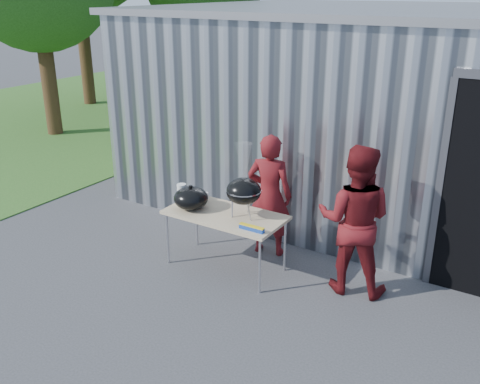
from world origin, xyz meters
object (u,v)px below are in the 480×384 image
Objects in this scene: person_cook at (269,195)px; person_bystander at (354,220)px; kettle_grill at (244,185)px; folding_table at (225,216)px.

person_bystander reaches higher than person_cook.
kettle_grill is 0.52× the size of person_bystander.
person_bystander reaches higher than kettle_grill.
person_bystander is (1.31, 0.32, -0.27)m from kettle_grill.
folding_table is at bearing -170.37° from kettle_grill.
person_cook is at bearing -25.54° from person_bystander.
kettle_grill reaches higher than folding_table.
folding_table is at bearing 55.86° from person_cook.
kettle_grill is at bearing 9.63° from folding_table.
person_cook reaches higher than folding_table.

